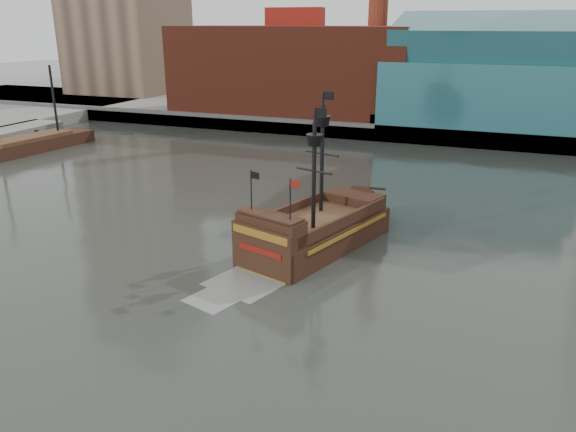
% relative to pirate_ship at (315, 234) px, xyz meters
% --- Properties ---
extents(ground, '(400.00, 400.00, 0.00)m').
position_rel_pirate_ship_xyz_m(ground, '(-0.29, -17.32, -1.22)').
color(ground, '#292B26').
rests_on(ground, ground).
extents(promenade_far, '(220.00, 60.00, 2.00)m').
position_rel_pirate_ship_xyz_m(promenade_far, '(-0.29, 74.68, -0.22)').
color(promenade_far, slate).
rests_on(promenade_far, ground).
extents(seawall, '(220.00, 1.00, 2.60)m').
position_rel_pirate_ship_xyz_m(seawall, '(-0.29, 45.18, 0.08)').
color(seawall, '#4C4C49').
rests_on(seawall, ground).
extents(pirate_ship, '(10.45, 18.70, 13.42)m').
position_rel_pirate_ship_xyz_m(pirate_ship, '(0.00, 0.00, 0.00)').
color(pirate_ship, black).
rests_on(pirate_ship, ground).
extents(docked_vessel, '(6.94, 20.02, 13.34)m').
position_rel_pirate_ship_xyz_m(docked_vessel, '(-49.64, 19.80, -0.37)').
color(docked_vessel, black).
rests_on(docked_vessel, ground).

